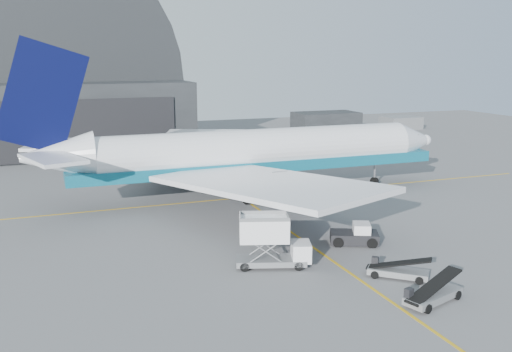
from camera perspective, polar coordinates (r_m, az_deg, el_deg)
name	(u,v)px	position (r m, az deg, el deg)	size (l,w,h in m)	color
ground	(319,251)	(49.18, 6.32, -7.51)	(200.00, 200.00, 0.00)	#565659
taxi_lines	(265,214)	(60.20, 0.87, -3.78)	(80.00, 42.12, 0.02)	#C39312
hangar	(36,96)	(106.42, -21.15, 7.50)	(50.00, 28.30, 28.00)	black
distant_bldg_a	(326,130)	(128.84, 6.99, 4.58)	(14.00, 8.00, 4.00)	black
distant_bldg_b	(401,129)	(134.21, 14.26, 4.60)	(8.00, 6.00, 2.80)	slate
airliner	(243,154)	(66.19, -1.30, 2.23)	(52.42, 50.83, 18.40)	white
catering_truck	(270,242)	(44.90, 1.45, -6.62)	(6.21, 3.85, 4.01)	slate
pushback_tug	(356,236)	(51.40, 9.92, -5.91)	(4.73, 3.83, 1.92)	black
belt_loader_a	(433,294)	(40.89, 17.25, -11.25)	(5.10, 3.00, 1.91)	slate
belt_loader_b	(397,271)	(44.47, 13.96, -9.19)	(4.33, 4.03, 1.80)	slate
traffic_cone	(358,241)	(51.52, 10.16, -6.42)	(0.37, 0.37, 0.54)	#E63E07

